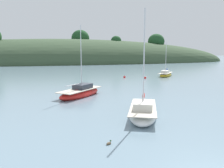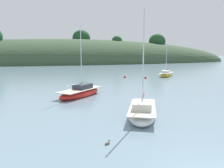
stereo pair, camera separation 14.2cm
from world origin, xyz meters
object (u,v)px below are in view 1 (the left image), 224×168
object	(u,v)px
sailboat_teal_outer	(143,112)
mooring_buoy_outer	(125,77)
sailboat_white_near	(166,74)
duck_trailing	(109,143)
sailboat_yellow_far	(80,93)
mooring_buoy_channel	(145,78)

from	to	relation	value
sailboat_teal_outer	mooring_buoy_outer	world-z (taller)	sailboat_teal_outer
sailboat_white_near	mooring_buoy_outer	distance (m)	8.80
duck_trailing	sailboat_white_near	bearing A→B (deg)	56.89
sailboat_yellow_far	mooring_buoy_channel	world-z (taller)	sailboat_yellow_far
sailboat_white_near	mooring_buoy_channel	world-z (taller)	sailboat_white_near
sailboat_teal_outer	sailboat_white_near	distance (m)	29.56
mooring_buoy_outer	mooring_buoy_channel	world-z (taller)	same
mooring_buoy_channel	duck_trailing	bearing A→B (deg)	-116.98
sailboat_yellow_far	mooring_buoy_outer	xyz separation A→B (m)	(10.34, 15.50, -0.27)
sailboat_yellow_far	sailboat_white_near	xyz separation A→B (m)	(19.14, 15.83, -0.03)
sailboat_teal_outer	mooring_buoy_channel	world-z (taller)	sailboat_teal_outer
sailboat_white_near	mooring_buoy_outer	world-z (taller)	sailboat_white_near
sailboat_yellow_far	duck_trailing	world-z (taller)	sailboat_yellow_far
sailboat_teal_outer	sailboat_white_near	xyz separation A→B (m)	(15.47, 25.19, -0.03)
sailboat_yellow_far	sailboat_white_near	size ratio (longest dim) A/B	1.18
mooring_buoy_channel	duck_trailing	xyz separation A→B (m)	(-13.87, -27.25, -0.07)
sailboat_white_near	mooring_buoy_outer	xyz separation A→B (m)	(-8.79, -0.33, -0.24)
sailboat_teal_outer	mooring_buoy_outer	distance (m)	25.74
sailboat_yellow_far	sailboat_teal_outer	xyz separation A→B (m)	(3.66, -9.36, -0.00)
mooring_buoy_channel	duck_trailing	distance (m)	30.57
mooring_buoy_outer	sailboat_yellow_far	bearing A→B (deg)	-123.73
sailboat_teal_outer	duck_trailing	world-z (taller)	sailboat_teal_outer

